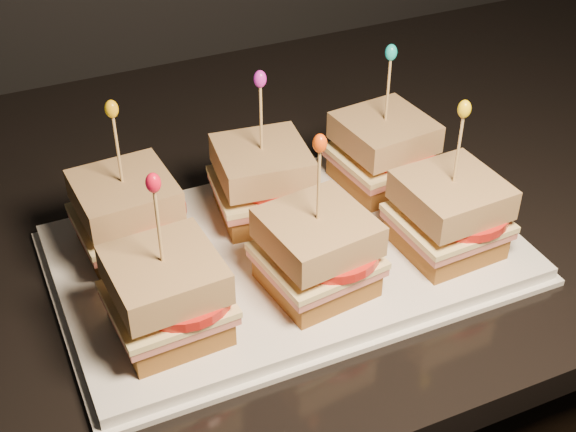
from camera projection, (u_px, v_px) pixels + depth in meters
name	position (u px, v px, depth m)	size (l,w,h in m)	color
granite_slab	(254.00, 202.00, 0.90)	(2.56, 0.71, 0.03)	black
platter	(288.00, 254.00, 0.78)	(0.44, 0.27, 0.02)	white
platter_rim	(288.00, 259.00, 0.79)	(0.45, 0.28, 0.01)	white
sandwich_0_bread_bot	(131.00, 237.00, 0.77)	(0.09, 0.09, 0.02)	brown
sandwich_0_ham	(129.00, 224.00, 0.76)	(0.09, 0.09, 0.01)	#C66557
sandwich_0_cheese	(128.00, 218.00, 0.76)	(0.10, 0.09, 0.01)	#F8E296
sandwich_0_tomato	(141.00, 212.00, 0.75)	(0.09, 0.09, 0.01)	red
sandwich_0_bread_top	(124.00, 195.00, 0.74)	(0.09, 0.09, 0.03)	brown
sandwich_0_pick	(118.00, 153.00, 0.72)	(0.00, 0.00, 0.09)	tan
sandwich_0_frill	(112.00, 109.00, 0.69)	(0.01, 0.01, 0.02)	#E7A80C
sandwich_1_bread_bot	(263.00, 203.00, 0.82)	(0.09, 0.09, 0.02)	brown
sandwich_1_ham	(263.00, 190.00, 0.81)	(0.09, 0.09, 0.01)	#C66557
sandwich_1_cheese	(262.00, 184.00, 0.80)	(0.10, 0.09, 0.01)	#F8E296
sandwich_1_tomato	(276.00, 178.00, 0.80)	(0.09, 0.09, 0.01)	red
sandwich_1_bread_top	(262.00, 162.00, 0.79)	(0.09, 0.09, 0.03)	brown
sandwich_1_pick	(261.00, 122.00, 0.76)	(0.00, 0.00, 0.09)	tan
sandwich_1_frill	(260.00, 79.00, 0.74)	(0.01, 0.01, 0.02)	#C420BA
sandwich_2_bread_bot	(381.00, 172.00, 0.86)	(0.09, 0.09, 0.02)	brown
sandwich_2_ham	(382.00, 160.00, 0.85)	(0.09, 0.09, 0.01)	#C66557
sandwich_2_cheese	(383.00, 154.00, 0.85)	(0.10, 0.09, 0.01)	#F8E296
sandwich_2_tomato	(396.00, 148.00, 0.85)	(0.09, 0.09, 0.01)	red
sandwich_2_bread_top	(385.00, 132.00, 0.83)	(0.09, 0.09, 0.03)	brown
sandwich_2_pick	(388.00, 94.00, 0.81)	(0.00, 0.00, 0.09)	tan
sandwich_2_frill	(391.00, 52.00, 0.78)	(0.01, 0.01, 0.02)	#12B3AD
sandwich_3_bread_bot	(170.00, 319.00, 0.68)	(0.09, 0.09, 0.02)	brown
sandwich_3_ham	(168.00, 305.00, 0.67)	(0.09, 0.09, 0.01)	#C66557
sandwich_3_cheese	(167.00, 299.00, 0.67)	(0.10, 0.09, 0.01)	#F8E296
sandwich_3_tomato	(183.00, 293.00, 0.66)	(0.09, 0.09, 0.01)	red
sandwich_3_bread_top	(164.00, 275.00, 0.65)	(0.09, 0.09, 0.03)	brown
sandwich_3_pick	(159.00, 231.00, 0.62)	(0.00, 0.00, 0.09)	tan
sandwich_3_frill	(153.00, 183.00, 0.60)	(0.01, 0.01, 0.02)	red
sandwich_4_bread_bot	(316.00, 275.00, 0.73)	(0.09, 0.09, 0.02)	brown
sandwich_4_ham	(317.00, 262.00, 0.72)	(0.09, 0.09, 0.01)	#C66557
sandwich_4_cheese	(317.00, 256.00, 0.71)	(0.10, 0.09, 0.01)	#F8E296
sandwich_4_tomato	(332.00, 250.00, 0.71)	(0.09, 0.09, 0.01)	red
sandwich_4_bread_top	(317.00, 232.00, 0.70)	(0.09, 0.09, 0.03)	brown
sandwich_4_pick	(319.00, 189.00, 0.67)	(0.00, 0.00, 0.09)	tan
sandwich_4_frill	(320.00, 143.00, 0.64)	(0.01, 0.01, 0.02)	#E7460A
sandwich_5_bread_bot	(445.00, 237.00, 0.77)	(0.09, 0.09, 0.02)	brown
sandwich_5_ham	(447.00, 224.00, 0.76)	(0.09, 0.09, 0.01)	#C66557
sandwich_5_cheese	(448.00, 218.00, 0.76)	(0.10, 0.09, 0.01)	#F8E296
sandwich_5_tomato	(464.00, 212.00, 0.75)	(0.09, 0.09, 0.01)	red
sandwich_5_bread_top	(452.00, 195.00, 0.74)	(0.09, 0.09, 0.03)	brown
sandwich_5_pick	(458.00, 153.00, 0.72)	(0.00, 0.00, 0.09)	tan
sandwich_5_frill	(464.00, 109.00, 0.69)	(0.01, 0.01, 0.02)	yellow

